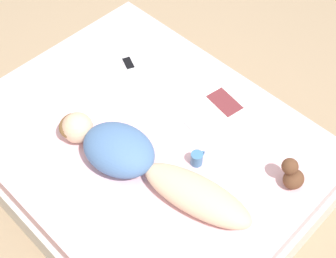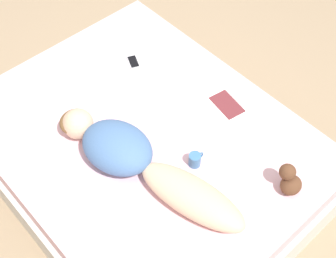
% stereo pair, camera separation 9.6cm
% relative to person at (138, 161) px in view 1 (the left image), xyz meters
% --- Properties ---
extents(ground_plane, '(12.00, 12.00, 0.00)m').
position_rel_person_xyz_m(ground_plane, '(0.20, 0.17, -0.64)').
color(ground_plane, '#9E8466').
extents(bed, '(1.70, 2.15, 0.54)m').
position_rel_person_xyz_m(bed, '(0.20, 0.17, -0.37)').
color(bed, beige).
rests_on(bed, ground_plane).
extents(person, '(0.51, 1.29, 0.21)m').
position_rel_person_xyz_m(person, '(0.00, 0.00, 0.00)').
color(person, '#DBB28E').
rests_on(person, bed).
extents(open_magazine, '(0.47, 0.38, 0.01)m').
position_rel_person_xyz_m(open_magazine, '(0.65, -0.00, -0.09)').
color(open_magazine, white).
rests_on(open_magazine, bed).
extents(coffee_mug, '(0.11, 0.07, 0.09)m').
position_rel_person_xyz_m(coffee_mug, '(0.28, -0.21, -0.05)').
color(coffee_mug, teal).
rests_on(coffee_mug, bed).
extents(cell_phone, '(0.12, 0.16, 0.01)m').
position_rel_person_xyz_m(cell_phone, '(0.55, 0.70, -0.09)').
color(cell_phone, silver).
rests_on(cell_phone, bed).
extents(plush_toy, '(0.13, 0.15, 0.19)m').
position_rel_person_xyz_m(plush_toy, '(0.55, -0.68, -0.01)').
color(plush_toy, brown).
rests_on(plush_toy, bed).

